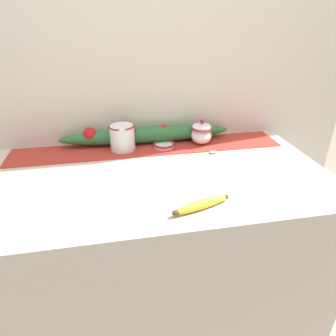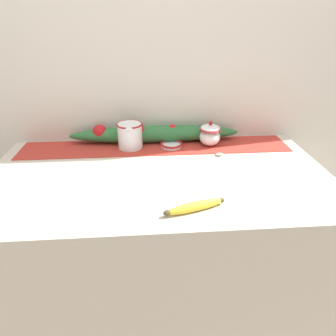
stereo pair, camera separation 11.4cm
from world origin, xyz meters
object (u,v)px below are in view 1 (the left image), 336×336
object	(u,v)px
spoon	(211,152)
banana	(201,205)
cream_pitcher	(122,136)
small_dish	(164,145)
sugar_bowl	(201,133)

from	to	relation	value
spoon	banana	bearing A→B (deg)	-126.85
cream_pitcher	spoon	distance (m)	0.42
small_dish	spoon	xyz separation A→B (m)	(0.20, -0.11, -0.01)
sugar_bowl	small_dish	distance (m)	0.19
cream_pitcher	banana	distance (m)	0.58
sugar_bowl	banana	world-z (taller)	sugar_bowl
small_dish	spoon	bearing A→B (deg)	-28.95
small_dish	spoon	size ratio (longest dim) A/B	0.67
cream_pitcher	sugar_bowl	world-z (taller)	cream_pitcher
sugar_bowl	small_dish	xyz separation A→B (m)	(-0.19, -0.01, -0.04)
banana	spoon	size ratio (longest dim) A/B	1.35
small_dish	banana	bearing A→B (deg)	-86.57
cream_pitcher	sugar_bowl	size ratio (longest dim) A/B	1.16
cream_pitcher	spoon	bearing A→B (deg)	-16.71
sugar_bowl	spoon	distance (m)	0.13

